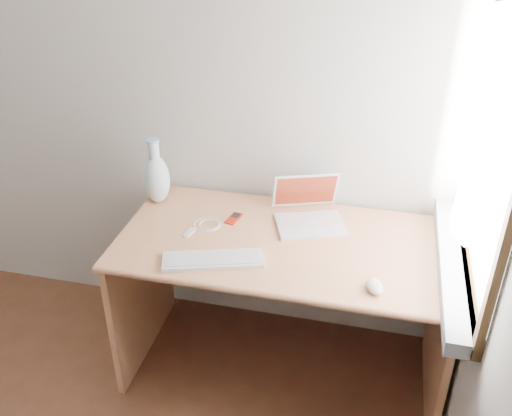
% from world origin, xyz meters
% --- Properties ---
extents(back_wall, '(3.50, 0.04, 2.60)m').
position_xyz_m(back_wall, '(0.00, 1.75, 1.30)').
color(back_wall, beige).
rests_on(back_wall, floor).
extents(window, '(0.11, 0.99, 1.10)m').
position_xyz_m(window, '(1.72, 1.30, 1.28)').
color(window, white).
rests_on(window, right_wall).
extents(desk, '(1.40, 0.70, 0.74)m').
position_xyz_m(desk, '(1.03, 1.46, 0.53)').
color(desk, tan).
rests_on(desk, floor).
extents(laptop, '(0.34, 0.33, 0.20)m').
position_xyz_m(laptop, '(1.12, 1.55, 0.78)').
color(laptop, white).
rests_on(laptop, desk).
extents(external_keyboard, '(0.42, 0.23, 0.02)m').
position_xyz_m(external_keyboard, '(0.78, 1.16, 0.75)').
color(external_keyboard, white).
rests_on(external_keyboard, desk).
extents(mouse, '(0.08, 0.11, 0.03)m').
position_xyz_m(mouse, '(1.41, 1.13, 0.76)').
color(mouse, white).
rests_on(mouse, desk).
extents(ipod, '(0.06, 0.10, 0.01)m').
position_xyz_m(ipod, '(0.77, 1.49, 0.74)').
color(ipod, '#AF1B0C').
rests_on(ipod, desk).
extents(cable_coil, '(0.16, 0.16, 0.01)m').
position_xyz_m(cable_coil, '(0.68, 1.42, 0.74)').
color(cable_coil, white).
rests_on(cable_coil, desk).
extents(remote, '(0.04, 0.08, 0.01)m').
position_xyz_m(remote, '(0.62, 1.34, 0.74)').
color(remote, white).
rests_on(remote, desk).
extents(vase, '(0.12, 0.12, 0.31)m').
position_xyz_m(vase, '(0.39, 1.57, 0.87)').
color(vase, white).
rests_on(vase, desk).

